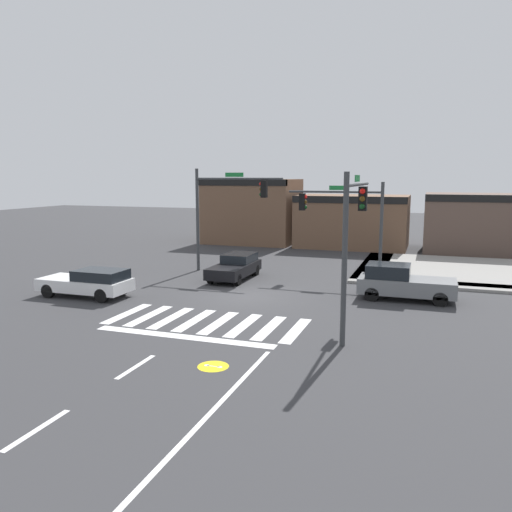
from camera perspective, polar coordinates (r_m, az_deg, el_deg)
The scene contains 12 objects.
ground_plane at distance 23.96m, azimuth -1.05°, elevation -4.49°, with size 120.00×120.00×0.00m, color #353538.
crosswalk_near at distance 19.93m, azimuth -5.54°, elevation -7.30°, with size 7.57×3.18×0.01m.
lane_markings at distance 12.76m, azimuth -17.17°, elevation -17.27°, with size 6.80×24.25×0.01m.
bike_detector_marking at distance 15.43m, azimuth -4.81°, elevation -12.19°, with size 0.94×0.94×0.01m.
curb_corner_northeast at distance 31.78m, azimuth 19.62°, elevation -1.54°, with size 10.00×10.60×0.15m.
storefront_row at distance 41.22m, azimuth 10.00°, elevation 4.28°, with size 24.89×5.63×5.32m.
traffic_signal_southeast at distance 18.38m, azimuth 10.90°, elevation 3.77°, with size 0.32×5.40×5.70m.
traffic_signal_northeast at distance 28.37m, azimuth 9.83°, elevation 4.81°, with size 5.23×0.32×5.26m.
traffic_signal_northwest at distance 29.43m, azimuth -3.37°, elevation 6.03°, with size 5.30×0.32×6.00m.
car_black at distance 27.89m, azimuth -2.32°, elevation -1.19°, with size 1.74×4.21×1.30m.
car_gray at distance 24.13m, azimuth 16.04°, elevation -2.86°, with size 4.26×1.88×1.58m.
car_white at distance 24.90m, azimuth -18.16°, elevation -2.81°, with size 4.29×1.78×1.32m.
Camera 1 is at (8.03, -21.88, 5.55)m, focal length 35.77 mm.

